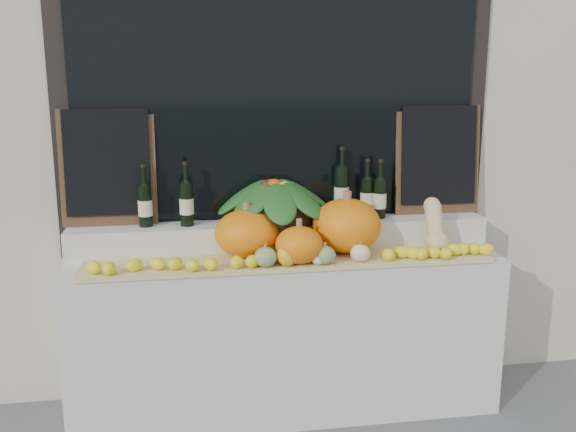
{
  "coord_description": "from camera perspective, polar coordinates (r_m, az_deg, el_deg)",
  "views": [
    {
      "loc": [
        -0.52,
        -1.73,
        1.86
      ],
      "look_at": [
        0.0,
        1.45,
        1.12
      ],
      "focal_mm": 40.0,
      "sensor_mm": 36.0,
      "label": 1
    }
  ],
  "objects": [
    {
      "name": "wine_bottle_near_right",
      "position": [
        3.65,
        7.02,
        1.68
      ],
      "size": [
        0.08,
        0.08,
        0.33
      ],
      "color": "black",
      "rests_on": "rear_tier"
    },
    {
      "name": "storefront_facade",
      "position": [
        4.03,
        -1.92,
        18.44
      ],
      "size": [
        7.0,
        0.94,
        4.5
      ],
      "color": "beige",
      "rests_on": "ground"
    },
    {
      "name": "rear_tier",
      "position": [
        3.56,
        -0.58,
        -1.7
      ],
      "size": [
        2.3,
        0.25,
        0.16
      ],
      "primitive_type": "cube",
      "color": "silver",
      "rests_on": "display_sill"
    },
    {
      "name": "chalkboard_left",
      "position": [
        3.53,
        -15.74,
        4.36
      ],
      "size": [
        0.5,
        0.08,
        0.62
      ],
      "rotation": [
        -0.08,
        0.0,
        0.0
      ],
      "color": "#4C331E",
      "rests_on": "rear_tier"
    },
    {
      "name": "wine_bottle_far_right",
      "position": [
        3.63,
        8.14,
        1.61
      ],
      "size": [
        0.08,
        0.08,
        0.33
      ],
      "color": "black",
      "rests_on": "rear_tier"
    },
    {
      "name": "straw_bedding",
      "position": [
        3.32,
        0.14,
        -4.02
      ],
      "size": [
        2.1,
        0.32,
        0.02
      ],
      "primitive_type": "cube",
      "color": "tan",
      "rests_on": "display_sill"
    },
    {
      "name": "lemon_heap",
      "position": [
        3.2,
        0.46,
        -3.83
      ],
      "size": [
        2.2,
        0.16,
        0.06
      ],
      "primitive_type": null,
      "color": "yellow",
      "rests_on": "straw_bedding"
    },
    {
      "name": "pumpkin_left",
      "position": [
        3.34,
        -3.68,
        -1.53
      ],
      "size": [
        0.42,
        0.42,
        0.25
      ],
      "primitive_type": "ellipsoid",
      "rotation": [
        0.0,
        0.0,
        0.3
      ],
      "color": "orange",
      "rests_on": "straw_bedding"
    },
    {
      "name": "wine_bottle_tall",
      "position": [
        3.62,
        4.77,
        2.17
      ],
      "size": [
        0.08,
        0.08,
        0.4
      ],
      "color": "black",
      "rests_on": "rear_tier"
    },
    {
      "name": "wine_bottle_near_left",
      "position": [
        3.46,
        -9.0,
        1.12
      ],
      "size": [
        0.08,
        0.08,
        0.35
      ],
      "color": "black",
      "rests_on": "rear_tier"
    },
    {
      "name": "butternut_squash",
      "position": [
        3.5,
        12.93,
        -1.09
      ],
      "size": [
        0.13,
        0.2,
        0.29
      ],
      "color": "#ECC28A",
      "rests_on": "straw_bedding"
    },
    {
      "name": "wine_bottle_far_left",
      "position": [
        3.49,
        -12.58,
        0.95
      ],
      "size": [
        0.08,
        0.08,
        0.33
      ],
      "color": "black",
      "rests_on": "rear_tier"
    },
    {
      "name": "pumpkin_center",
      "position": [
        3.22,
        1.0,
        -2.58
      ],
      "size": [
        0.24,
        0.24,
        0.19
      ],
      "primitive_type": "ellipsoid",
      "rotation": [
        0.0,
        0.0,
        0.01
      ],
      "color": "orange",
      "rests_on": "straw_bedding"
    },
    {
      "name": "pumpkin_right",
      "position": [
        3.42,
        5.24,
        -0.85
      ],
      "size": [
        0.41,
        0.41,
        0.29
      ],
      "primitive_type": "ellipsoid",
      "rotation": [
        0.0,
        0.0,
        0.14
      ],
      "color": "orange",
      "rests_on": "straw_bedding"
    },
    {
      "name": "decorative_gourds",
      "position": [
        3.2,
        1.67,
        -3.51
      ],
      "size": [
        0.6,
        0.12,
        0.14
      ],
      "color": "#2E641E",
      "rests_on": "straw_bedding"
    },
    {
      "name": "chalkboard_right",
      "position": [
        3.79,
        13.2,
        5.07
      ],
      "size": [
        0.5,
        0.08,
        0.62
      ],
      "rotation": [
        -0.08,
        0.0,
        0.0
      ],
      "color": "#4C331E",
      "rests_on": "rear_tier"
    },
    {
      "name": "display_sill",
      "position": [
        3.59,
        -0.2,
        -10.36
      ],
      "size": [
        2.3,
        0.55,
        0.88
      ],
      "primitive_type": "cube",
      "color": "silver",
      "rests_on": "ground"
    },
    {
      "name": "produce_bowl",
      "position": [
        3.5,
        -1.2,
        1.4
      ],
      "size": [
        0.67,
        0.67,
        0.25
      ],
      "color": "black",
      "rests_on": "rear_tier"
    }
  ]
}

